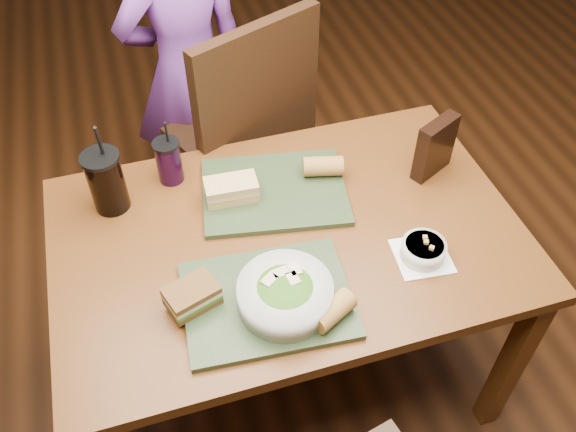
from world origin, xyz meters
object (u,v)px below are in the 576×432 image
Objects in this scene: chair_far at (252,133)px; diner at (188,69)px; sandwich_near at (192,296)px; chip_bag at (435,147)px; cup_cola at (106,181)px; soup_bowl at (423,250)px; sandwich_far at (231,189)px; baguette_near at (333,311)px; dining_table at (288,254)px; salad_bowl at (285,293)px; cup_berry at (169,161)px; tray_near at (268,300)px; tray_far at (275,192)px; baguette_far at (323,166)px.

chair_far is 0.79× the size of diner.
sandwich_near is at bearing -113.95° from chair_far.
diner is (-0.16, 0.35, 0.08)m from chair_far.
chip_bag reaches higher than sandwich_near.
diner reaches higher than chair_far.
chair_far is 3.77× the size of cup_cola.
soup_bowl is 1.03× the size of sandwich_far.
sandwich_near is (-0.35, -0.79, 0.18)m from chair_far.
sandwich_far is at bearing 105.93° from baguette_near.
sandwich_far reaches higher than dining_table.
salad_bowl reaches higher than sandwich_near.
cup_berry reaches higher than sandwich_near.
cup_berry is at bearing 106.41° from tray_near.
tray_far is 2.64× the size of soup_bowl.
salad_bowl is (-0.13, -0.86, 0.19)m from chair_far.
baguette_far is at bearing 112.46° from soup_bowl.
dining_table is at bearing -92.76° from tray_far.
cup_cola is (-0.78, 0.44, 0.07)m from soup_bowl.
tray_near is 2.24× the size of chip_bag.
diner is 1.30m from baguette_near.
diner reaches higher than sandwich_far.
sandwich_far is 0.53× the size of cup_cola.
cup_cola reaches higher than dining_table.
cup_berry reaches higher than salad_bowl.
sandwich_far is at bearing -44.13° from cup_berry.
baguette_near is at bearing -37.53° from salad_bowl.
baguette_far is at bearing -16.69° from cup_berry.
tray_near reaches higher than dining_table.
soup_bowl is 1.39× the size of baguette_near.
chair_far is at bearing 69.24° from sandwich_far.
baguette_far is (0.17, 0.19, 0.14)m from dining_table.
sandwich_near is at bearing 155.84° from baguette_near.
dining_table is at bearing 60.56° from tray_near.
baguette_far is at bearing 59.67° from salad_bowl.
chair_far is at bearing 78.35° from tray_near.
salad_bowl reaches higher than soup_bowl.
salad_bowl is 0.59m from cup_berry.
baguette_far reaches higher than soup_bowl.
cup_berry is at bearing 19.13° from cup_cola.
tray_near is at bearing -119.44° from dining_table.
baguette_near reaches higher than dining_table.
sandwich_near reaches higher than tray_far.
cup_berry is at bearing 139.64° from soup_bowl.
baguette_near is at bearing -92.24° from chair_far.
tray_far is 2.24× the size of chip_bag.
cup_cola is at bearing 150.87° from dining_table.
baguette_far is 0.63× the size of chip_bag.
chair_far is 6.94× the size of soup_bowl.
chair_far is 0.67m from cup_cola.
salad_bowl is 0.81× the size of cup_cola.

